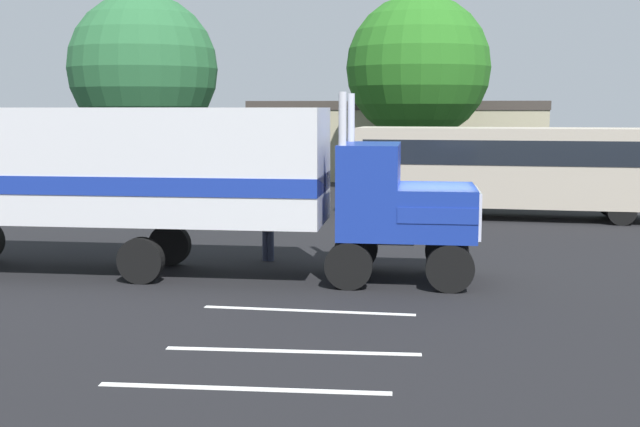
{
  "coord_description": "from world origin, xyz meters",
  "views": [
    {
      "loc": [
        -0.81,
        -19.21,
        4.15
      ],
      "look_at": [
        -2.43,
        -0.33,
        1.6
      ],
      "focal_mm": 44.31,
      "sensor_mm": 36.0,
      "label": 1
    }
  ],
  "objects": [
    {
      "name": "semi_truck",
      "position": [
        -6.46,
        -0.16,
        2.52
      ],
      "size": [
        14.26,
        3.16,
        4.5
      ],
      "color": "#193399",
      "rests_on": "ground_plane"
    },
    {
      "name": "building_backdrop",
      "position": [
        -0.33,
        27.57,
        2.46
      ],
      "size": [
        16.92,
        6.77,
        4.52
      ],
      "color": "#B7AD8C",
      "rests_on": "ground_plane"
    },
    {
      "name": "lane_stripe_mid",
      "position": [
        -2.39,
        -6.23,
        0.01
      ],
      "size": [
        4.4,
        0.18,
        0.01
      ],
      "primitive_type": "cube",
      "rotation": [
        0.0,
        0.0,
        -0.0
      ],
      "color": "silver",
      "rests_on": "ground_plane"
    },
    {
      "name": "lane_stripe_far",
      "position": [
        -2.9,
        -8.1,
        0.01
      ],
      "size": [
        4.4,
        0.19,
        0.01
      ],
      "primitive_type": "cube",
      "rotation": [
        0.0,
        0.0,
        -0.01
      ],
      "color": "silver",
      "rests_on": "ground_plane"
    },
    {
      "name": "tree_center",
      "position": [
        0.64,
        20.24,
        6.08
      ],
      "size": [
        7.06,
        7.06,
        9.62
      ],
      "color": "brown",
      "rests_on": "ground_plane"
    },
    {
      "name": "person_bystander",
      "position": [
        -4.02,
        1.79,
        0.89
      ],
      "size": [
        0.37,
        0.47,
        1.63
      ],
      "color": "#2D3347",
      "rests_on": "ground_plane"
    },
    {
      "name": "tree_left",
      "position": [
        -11.81,
        15.94,
        5.87
      ],
      "size": [
        6.67,
        6.67,
        9.21
      ],
      "color": "brown",
      "rests_on": "ground_plane"
    },
    {
      "name": "ground_plane",
      "position": [
        0.0,
        0.0,
        0.0
      ],
      "size": [
        120.0,
        120.0,
        0.0
      ],
      "primitive_type": "plane",
      "color": "black"
    },
    {
      "name": "lane_stripe_near",
      "position": [
        -2.4,
        -3.5,
        0.01
      ],
      "size": [
        4.4,
        0.46,
        0.01
      ],
      "primitive_type": "cube",
      "rotation": [
        0.0,
        0.0,
        -0.07
      ],
      "color": "silver",
      "rests_on": "ground_plane"
    },
    {
      "name": "parked_bus",
      "position": [
        3.55,
        10.88,
        2.07
      ],
      "size": [
        11.21,
        3.74,
        3.4
      ],
      "color": "#BFB29E",
      "rests_on": "ground_plane"
    }
  ]
}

